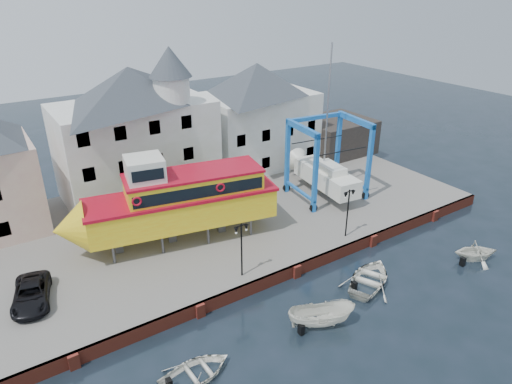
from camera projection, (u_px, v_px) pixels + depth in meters
ground at (296, 277)px, 34.06m from camera, size 140.00×140.00×0.00m
hardstanding at (223, 213)px, 42.18m from camera, size 44.00×22.00×1.00m
quay_wall at (295, 270)px, 33.93m from camera, size 44.00×0.47×1.00m
building_white_main at (136, 131)px, 42.45m from camera, size 14.00×8.30×14.00m
building_white_right at (257, 115)px, 50.11m from camera, size 12.00×8.00×11.20m
shed_dark at (335, 136)px, 55.09m from camera, size 8.00×7.00×4.00m
lamp_post_left at (241, 237)px, 31.21m from camera, size 1.12×0.32×4.20m
lamp_post_right at (349, 201)px, 36.17m from camera, size 1.12×0.32×4.20m
tour_boat at (169, 202)px, 35.33m from camera, size 17.47×7.17×7.41m
travel_lift at (322, 169)px, 44.30m from camera, size 7.22×9.66×14.28m
van at (31, 294)px, 29.56m from camera, size 3.21×5.11×1.32m
motorboat_a at (320, 325)px, 29.34m from camera, size 4.63×3.36×1.68m
motorboat_b at (370, 283)px, 33.35m from camera, size 6.13×5.43×1.05m
motorboat_c at (474, 259)px, 36.15m from camera, size 4.39×4.21×1.79m
motorboat_d at (196, 377)px, 25.50m from camera, size 4.29×3.14×0.87m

